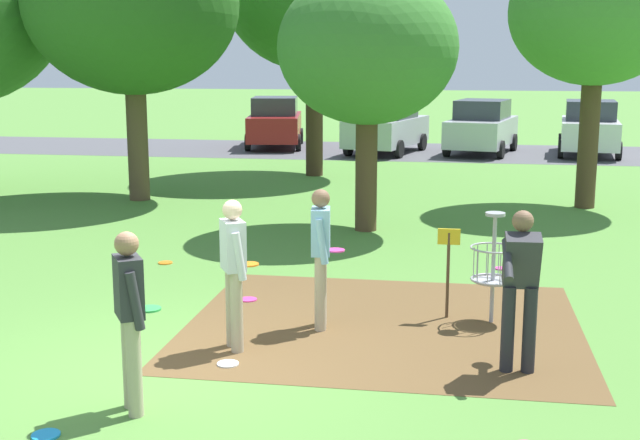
% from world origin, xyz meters
% --- Properties ---
extents(ground_plane, '(160.00, 160.00, 0.00)m').
position_xyz_m(ground_plane, '(0.00, 0.00, 0.00)').
color(ground_plane, '#518438').
extents(dirt_tee_pad, '(4.79, 4.19, 0.01)m').
position_xyz_m(dirt_tee_pad, '(2.08, 1.82, 0.00)').
color(dirt_tee_pad, brown).
rests_on(dirt_tee_pad, ground).
extents(disc_golf_basket, '(0.98, 0.58, 1.39)m').
position_xyz_m(disc_golf_basket, '(3.33, 2.16, 0.75)').
color(disc_golf_basket, '#9E9EA3').
rests_on(disc_golf_basket, ground).
extents(player_foreground_watching, '(0.46, 1.12, 1.71)m').
position_xyz_m(player_foreground_watching, '(3.60, 0.51, 0.99)').
color(player_foreground_watching, '#232328').
rests_on(player_foreground_watching, ground).
extents(player_throwing, '(0.45, 0.49, 1.71)m').
position_xyz_m(player_throwing, '(0.50, 0.69, 0.97)').
color(player_throwing, tan).
rests_on(player_throwing, ground).
extents(player_waiting_left, '(0.42, 0.49, 1.71)m').
position_xyz_m(player_waiting_left, '(1.33, 1.60, 0.97)').
color(player_waiting_left, tan).
rests_on(player_waiting_left, ground).
extents(player_waiting_right, '(0.45, 0.48, 1.71)m').
position_xyz_m(player_waiting_right, '(0.02, -1.11, 0.97)').
color(player_waiting_right, tan).
rests_on(player_waiting_right, ground).
extents(frisbee_near_basket, '(0.24, 0.24, 0.02)m').
position_xyz_m(frisbee_near_basket, '(0.55, 0.19, 0.01)').
color(frisbee_near_basket, white).
rests_on(frisbee_near_basket, ground).
extents(frisbee_by_tee, '(0.21, 0.21, 0.02)m').
position_xyz_m(frisbee_by_tee, '(3.64, 4.90, 0.01)').
color(frisbee_by_tee, '#E53D99').
rests_on(frisbee_by_tee, ground).
extents(frisbee_mid_grass, '(0.24, 0.24, 0.02)m').
position_xyz_m(frisbee_mid_grass, '(0.17, 2.59, 0.01)').
color(frisbee_mid_grass, '#E53D99').
rests_on(frisbee_mid_grass, ground).
extents(frisbee_far_left, '(0.23, 0.23, 0.02)m').
position_xyz_m(frisbee_far_left, '(-1.66, 4.39, 0.01)').
color(frisbee_far_left, orange).
rests_on(frisbee_far_left, ground).
extents(frisbee_scattered_a, '(0.25, 0.25, 0.02)m').
position_xyz_m(frisbee_scattered_a, '(-0.55, -1.74, 0.01)').
color(frisbee_scattered_a, '#1E93DB').
rests_on(frisbee_scattered_a, ground).
extents(tree_mid_left, '(4.79, 4.79, 6.48)m').
position_xyz_m(tree_mid_left, '(-4.35, 10.19, 4.43)').
color(tree_mid_left, brown).
rests_on(tree_mid_left, ground).
extents(tree_mid_center, '(3.34, 3.34, 4.85)m').
position_xyz_m(tree_mid_center, '(1.23, 7.56, 3.40)').
color(tree_mid_center, '#4C3823').
rests_on(tree_mid_center, ground).
extents(tree_mid_right, '(3.66, 3.66, 5.77)m').
position_xyz_m(tree_mid_right, '(5.72, 10.81, 4.17)').
color(tree_mid_right, '#4C3823').
rests_on(tree_mid_right, ground).
extents(parking_lot_strip, '(36.00, 6.00, 0.01)m').
position_xyz_m(parking_lot_strip, '(0.00, 21.45, 0.00)').
color(parking_lot_strip, '#4C4C51').
rests_on(parking_lot_strip, ground).
extents(parked_car_leftmost, '(2.45, 4.43, 1.84)m').
position_xyz_m(parked_car_leftmost, '(-3.75, 22.14, 0.92)').
color(parked_car_leftmost, maroon).
rests_on(parked_car_leftmost, ground).
extents(parked_car_center_left, '(2.79, 4.52, 1.84)m').
position_xyz_m(parked_car_center_left, '(0.47, 20.88, 0.92)').
color(parked_car_center_left, '#B2B7BC').
rests_on(parked_car_center_left, ground).
extents(parked_car_center_right, '(2.66, 4.49, 1.84)m').
position_xyz_m(parked_car_center_right, '(3.72, 21.24, 0.92)').
color(parked_car_center_right, '#B2B7BC').
rests_on(parked_car_center_right, ground).
extents(parked_car_rightmost, '(2.33, 4.38, 1.84)m').
position_xyz_m(parked_car_rightmost, '(7.31, 21.39, 0.92)').
color(parked_car_rightmost, silver).
rests_on(parked_car_rightmost, ground).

